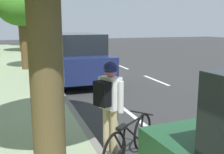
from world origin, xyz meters
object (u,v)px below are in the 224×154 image
at_px(bicycle_at_curb, 130,140).
at_px(parked_sedan_black_nearest, 43,40).
at_px(parked_sedan_white_second, 51,46).
at_px(street_tree_far_end, 23,7).
at_px(street_tree_near_cyclist, 19,6).
at_px(street_tree_mid_block, 20,8).
at_px(cyclist_with_backpack, 109,98).
at_px(fire_hydrant, 31,51).
at_px(parked_suv_dark_blue_mid, 77,57).

bearing_deg(bicycle_at_curb, parked_sedan_black_nearest, -91.75).
distance_m(parked_sedan_white_second, street_tree_far_end, 7.47).
relative_size(parked_sedan_black_nearest, street_tree_near_cyclist, 0.79).
xyz_separation_m(bicycle_at_curb, street_tree_far_end, (1.38, -10.14, 2.77)).
distance_m(parked_sedan_white_second, street_tree_mid_block, 4.30).
xyz_separation_m(parked_sedan_white_second, street_tree_far_end, (2.02, 6.78, 2.40)).
bearing_deg(bicycle_at_curb, parked_sedan_white_second, -92.17).
height_order(parked_sedan_white_second, cyclist_with_backpack, cyclist_with_backpack).
xyz_separation_m(street_tree_near_cyclist, street_tree_mid_block, (0.00, 6.27, -0.46)).
bearing_deg(cyclist_with_backpack, parked_sedan_black_nearest, -92.32).
height_order(parked_sedan_black_nearest, parked_sedan_white_second, same).
distance_m(bicycle_at_curb, cyclist_with_backpack, 0.84).
bearing_deg(cyclist_with_backpack, street_tree_mid_block, -86.49).
bearing_deg(street_tree_near_cyclist, fire_hydrant, 92.65).
height_order(parked_sedan_black_nearest, street_tree_near_cyclist, street_tree_near_cyclist).
height_order(parked_suv_dark_blue_mid, street_tree_mid_block, street_tree_mid_block).
height_order(bicycle_at_curb, cyclist_with_backpack, cyclist_with_backpack).
xyz_separation_m(parked_sedan_white_second, bicycle_at_curb, (0.64, 16.92, -0.37)).
relative_size(bicycle_at_curb, street_tree_mid_block, 0.28).
xyz_separation_m(parked_suv_dark_blue_mid, street_tree_mid_block, (1.96, -12.37, 2.63)).
distance_m(parked_suv_dark_blue_mid, cyclist_with_backpack, 6.60).
xyz_separation_m(parked_sedan_black_nearest, parked_sedan_white_second, (0.10, 7.21, 0.00)).
distance_m(parked_sedan_white_second, bicycle_at_curb, 16.93).
height_order(street_tree_far_end, fire_hydrant, street_tree_far_end).
bearing_deg(parked_sedan_white_second, parked_sedan_black_nearest, -90.78).
xyz_separation_m(parked_suv_dark_blue_mid, street_tree_near_cyclist, (1.96, -18.64, 3.09)).
xyz_separation_m(parked_sedan_black_nearest, bicycle_at_curb, (0.74, 24.13, -0.37)).
relative_size(parked_sedan_white_second, street_tree_mid_block, 0.90).
height_order(cyclist_with_backpack, street_tree_mid_block, street_tree_mid_block).
distance_m(parked_sedan_black_nearest, cyclist_with_backpack, 23.71).
bearing_deg(parked_sedan_black_nearest, street_tree_near_cyclist, -35.19).
bearing_deg(fire_hydrant, cyclist_with_backpack, 92.62).
bearing_deg(parked_sedan_black_nearest, parked_suv_dark_blue_mid, 89.45).
bearing_deg(street_tree_near_cyclist, parked_suv_dark_blue_mid, 95.99).
xyz_separation_m(parked_suv_dark_blue_mid, bicycle_at_curb, (0.57, 6.99, -0.65)).
bearing_deg(parked_suv_dark_blue_mid, bicycle_at_curb, 85.30).
xyz_separation_m(parked_sedan_white_second, cyclist_with_backpack, (0.86, 16.48, 0.30)).
bearing_deg(fire_hydrant, parked_sedan_black_nearest, -100.27).
relative_size(parked_sedan_white_second, bicycle_at_curb, 3.23).
height_order(street_tree_near_cyclist, street_tree_mid_block, street_tree_near_cyclist).
height_order(parked_sedan_white_second, street_tree_near_cyclist, street_tree_near_cyclist).
bearing_deg(fire_hydrant, parked_suv_dark_blue_mid, 100.25).
bearing_deg(street_tree_mid_block, bicycle_at_curb, 94.08).
xyz_separation_m(cyclist_with_backpack, fire_hydrant, (0.67, -14.68, -0.48)).
xyz_separation_m(bicycle_at_curb, street_tree_mid_block, (1.38, -19.36, 3.27)).
xyz_separation_m(parked_suv_dark_blue_mid, cyclist_with_backpack, (0.80, 6.55, 0.03)).
bearing_deg(fire_hydrant, street_tree_far_end, 84.42).
height_order(parked_sedan_black_nearest, parked_suv_dark_blue_mid, parked_suv_dark_blue_mid).
xyz_separation_m(street_tree_mid_block, street_tree_far_end, (0.00, 9.22, -0.50)).
distance_m(street_tree_near_cyclist, street_tree_mid_block, 6.28).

